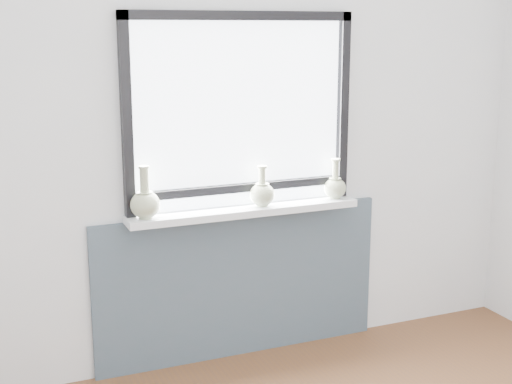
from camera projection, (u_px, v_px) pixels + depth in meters
name	position (u px, v px, depth m)	size (l,w,h in m)	color
back_wall	(238.00, 133.00, 3.92)	(3.60, 0.02, 2.60)	silver
apron_panel	(241.00, 284.00, 4.08)	(1.70, 0.03, 0.86)	#414F5D
windowsill	(245.00, 211.00, 3.92)	(1.32, 0.18, 0.04)	white
window	(240.00, 108.00, 3.85)	(1.30, 0.06, 1.05)	black
vase_a	(145.00, 202.00, 3.67)	(0.16, 0.16, 0.28)	#B3BE94
vase_b	(262.00, 193.00, 3.93)	(0.14, 0.14, 0.23)	#B3BE94
vase_c	(335.00, 186.00, 4.11)	(0.13, 0.13, 0.23)	#B3BE94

